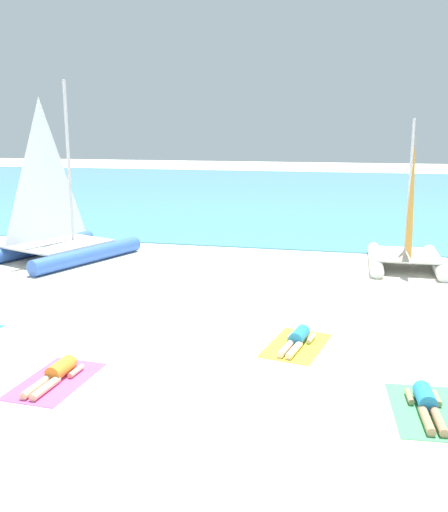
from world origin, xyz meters
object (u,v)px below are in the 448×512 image
Objects in this scene: sailboat_white at (407,246)px; towel_center_right at (296,345)px; towel_center_left at (55,381)px; sunbather_center_left at (57,373)px; towel_rightmost at (427,411)px; sunbather_center_right at (298,339)px; sunbather_rightmost at (426,402)px; sailboat_blue at (60,234)px.

towel_center_right is at bearing -110.07° from sailboat_white.
towel_center_left is (-6.83, -10.51, -0.71)m from sailboat_white.
sunbather_center_left is 0.82× the size of towel_rightmost.
towel_center_left is 4.98m from sunbather_center_right.
sunbather_rightmost is at bearing -34.50° from sunbather_center_right.
sunbather_center_left is at bearing 178.53° from sunbather_rightmost.
towel_center_left and towel_center_right have the same top height.
sunbather_center_left is at bearing -146.67° from towel_center_right.
towel_rightmost is at bearing -17.26° from sailboat_blue.
sunbather_rightmost is at bearing 3.81° from towel_center_left.
towel_center_left is 1.22× the size of sunbather_center_right.
sunbather_center_left is 6.47m from towel_rightmost.
towel_center_left is at bearing -41.50° from sailboat_blue.
sailboat_white is at bearing 70.49° from towel_center_right.
towel_rightmost is at bearing 3.22° from towel_center_left.
sunbather_center_left and sunbather_center_right have the same top height.
sunbather_rightmost reaches higher than towel_center_left.
sunbather_center_right is at bearing 129.95° from sunbather_rightmost.
sunbather_center_left is at bearing 87.36° from towel_center_left.
towel_rightmost is (6.46, 0.30, -0.13)m from sunbather_center_left.
sunbather_center_right reaches higher than towel_center_right.
sailboat_blue reaches higher than towel_rightmost.
sunbather_center_left is 0.82× the size of towel_center_right.
towel_rightmost is at bearing -90.00° from sunbather_rightmost.
sailboat_blue is 3.22× the size of towel_center_right.
sunbather_center_left is at bearing -177.37° from towel_rightmost.
sunbather_center_left reaches higher than towel_center_right.
sailboat_blue reaches higher than sunbather_rightmost.
sailboat_white is at bearing 87.90° from towel_rightmost.
sailboat_white reaches higher than towel_center_left.
towel_center_right is at bearing -90.00° from sunbather_center_right.
sunbather_center_right reaches higher than towel_center_left.
towel_center_right is at bearing 33.96° from towel_center_left.
sailboat_blue reaches higher than sunbather_center_left.
sunbather_center_right reaches higher than towel_rightmost.
sunbather_rightmost is at bearing 94.70° from towel_rightmost.
sunbather_center_right is (0.01, 0.07, 0.13)m from towel_center_right.
sailboat_white is 3.08× the size of sunbather_center_left.
sailboat_blue is at bearing 121.22° from sunbather_center_left.
sunbather_center_right is at bearing 133.93° from towel_rightmost.
sailboat_white is 0.79× the size of sailboat_blue.
sailboat_blue reaches higher than towel_center_right.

